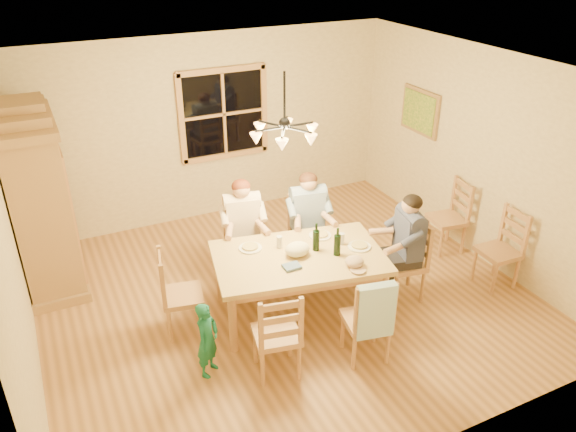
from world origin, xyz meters
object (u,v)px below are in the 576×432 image
chair_far_right (307,247)px  chair_spare_back (445,229)px  adult_woman (242,218)px  child (207,340)px  chair_far_left (244,256)px  adult_plaid_man (308,210)px  armoire (41,204)px  chair_end_right (403,274)px  chair_end_left (184,307)px  wine_bottle_b (337,242)px  chandelier (285,132)px  chair_near_left (277,347)px  wine_bottle_a (316,237)px  chair_spare_front (496,263)px  dining_table (299,263)px  chair_near_right (365,331)px  adult_slate_man (408,234)px

chair_far_right → chair_spare_back: bearing=179.9°
chair_spare_back → adult_woman: bearing=86.5°
child → chair_spare_back: chair_spare_back is taller
chair_far_left → adult_plaid_man: adult_plaid_man is taller
armoire → chair_end_right: 4.36m
chair_end_left → wine_bottle_b: wine_bottle_b is taller
chandelier → chair_near_left: 2.17m
chandelier → wine_bottle_a: 1.22m
armoire → chandelier: bearing=-33.5°
chair_far_right → chair_spare_back: size_ratio=1.00×
child → chair_spare_front: (3.68, -0.05, -0.11)m
chair_near_left → child: size_ratio=1.21×
armoire → chair_end_left: (1.17, -1.68, -0.75)m
chair_end_right → wine_bottle_a: (-1.04, 0.28, 0.62)m
armoire → dining_table: (2.43, -1.93, -0.40)m
chair_far_left → chair_spare_front: 3.10m
chair_end_left → chandelier: bearing=104.8°
dining_table → chair_end_left: (-1.26, 0.25, -0.36)m
chair_far_left → chair_spare_front: (2.72, -1.49, 0.00)m
chair_spare_front → chair_spare_back: bearing=2.2°
adult_woman → chair_spare_front: (2.72, -1.49, -0.54)m
chair_end_right → chair_end_left: bearing=90.0°
adult_plaid_man → wine_bottle_a: size_ratio=2.65×
armoire → chair_near_right: bearing=-46.6°
adult_plaid_man → chair_spare_front: (1.91, -1.33, -0.54)m
chair_near_right → chair_end_right: same height
chandelier → wine_bottle_a: bearing=-52.4°
adult_plaid_man → adult_slate_man: 1.27m
chair_near_left → adult_woman: 1.83m
adult_slate_man → wine_bottle_b: adult_slate_man is taller
chair_near_left → armoire: bearing=135.1°
chair_far_right → chair_spare_front: (1.91, -1.33, 0.00)m
chair_end_right → chair_near_left: bearing=116.6°
chair_far_left → wine_bottle_b: size_ratio=3.00×
adult_plaid_man → chair_spare_back: (1.91, -0.39, -0.54)m
chair_far_left → chair_spare_front: same height
adult_plaid_man → wine_bottle_b: adult_plaid_man is taller
chair_end_left → dining_table: bearing=90.0°
adult_woman → child: 1.78m
chandelier → adult_woman: chandelier is taller
chandelier → chair_end_right: size_ratio=0.78×
chair_end_left → chair_spare_front: bearing=89.2°
chair_far_right → chair_near_right: 1.75m
dining_table → chair_near_right: size_ratio=2.06×
dining_table → chair_end_left: bearing=168.7°
chair_far_left → wine_bottle_b: (0.66, -1.12, 0.62)m
chair_near_left → adult_slate_man: (1.89, 0.52, 0.54)m
chair_near_left → adult_plaid_man: 2.01m
child → chair_far_left: bearing=13.7°
chair_near_right → chair_spare_back: size_ratio=1.00×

